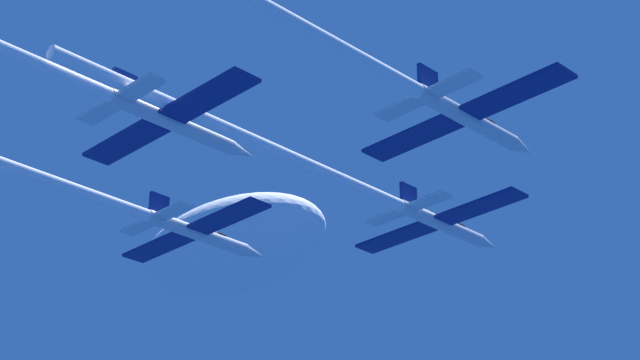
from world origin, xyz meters
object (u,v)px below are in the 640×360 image
object	(u,v)px
jet_left_wing	(103,200)
jet_right_wing	(362,60)
jet_slot	(55,72)
jet_lead	(345,181)

from	to	relation	value
jet_left_wing	jet_right_wing	size ratio (longest dim) A/B	0.94
jet_right_wing	jet_slot	distance (m)	20.98
jet_lead	jet_left_wing	size ratio (longest dim) A/B	1.12
jet_right_wing	jet_lead	bearing A→B (deg)	137.39
jet_lead	jet_right_wing	distance (m)	19.59
jet_right_wing	jet_slot	world-z (taller)	jet_right_wing
jet_left_wing	jet_slot	xyz separation A→B (m)	(14.30, -13.92, 0.42)
jet_right_wing	jet_slot	bearing A→B (deg)	-137.92
jet_right_wing	jet_left_wing	bearing A→B (deg)	-179.73
jet_slot	jet_left_wing	bearing A→B (deg)	135.76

